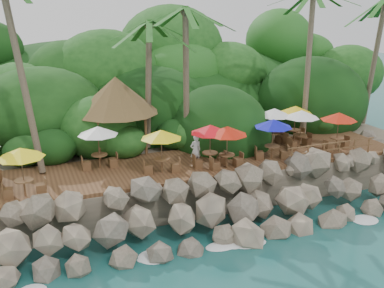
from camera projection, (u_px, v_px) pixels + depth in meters
name	position (u px, v px, depth m)	size (l,w,h in m)	color
ground	(238.00, 247.00, 21.60)	(140.00, 140.00, 0.00)	#19514F
land_base	(146.00, 137.00, 35.52)	(32.00, 25.20, 2.10)	gray
jungle_hill	(124.00, 127.00, 42.51)	(44.80, 28.00, 15.40)	#143811
seawall	(221.00, 208.00, 23.03)	(29.00, 4.00, 2.30)	gray
terrace	(192.00, 164.00, 26.28)	(26.00, 5.00, 0.20)	brown
jungle_foliage	(150.00, 154.00, 34.94)	(44.00, 16.00, 12.00)	#143811
foam_line	(235.00, 244.00, 21.86)	(25.20, 0.80, 0.06)	white
palapa	(116.00, 95.00, 27.34)	(5.09, 5.09, 4.60)	brown
dining_clusters	(211.00, 127.00, 25.92)	(22.54, 5.36, 2.41)	brown
railing	(332.00, 149.00, 26.71)	(6.10, 0.10, 1.00)	brown
waiter	(196.00, 151.00, 25.38)	(0.66, 0.44, 1.82)	silver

